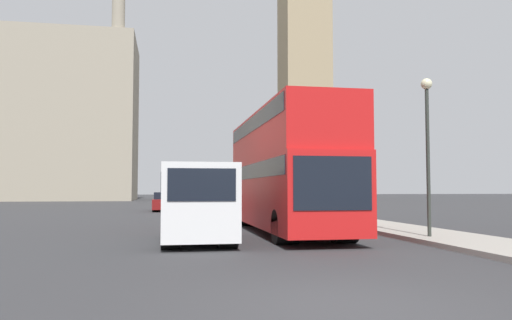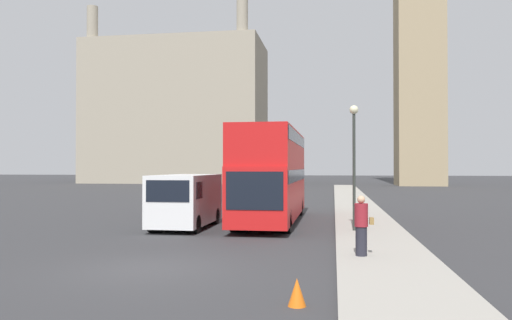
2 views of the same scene
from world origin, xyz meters
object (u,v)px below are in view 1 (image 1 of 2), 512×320
(red_double_decker_bus, at_px, (285,167))
(street_lamp, at_px, (427,130))
(parked_sedan, at_px, (165,202))
(white_van, at_px, (196,201))

(red_double_decker_bus, height_order, street_lamp, street_lamp)
(street_lamp, bearing_deg, parked_sedan, 109.20)
(white_van, xyz_separation_m, parked_sedan, (-0.94, 23.01, -0.62))
(white_van, bearing_deg, street_lamp, -6.55)
(white_van, distance_m, parked_sedan, 23.04)
(street_lamp, relative_size, parked_sedan, 1.07)
(white_van, height_order, street_lamp, street_lamp)
(red_double_decker_bus, relative_size, parked_sedan, 2.33)
(white_van, height_order, parked_sedan, white_van)
(white_van, relative_size, street_lamp, 0.99)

